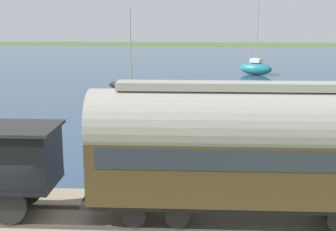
% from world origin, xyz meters
% --- Properties ---
extents(harbor_water, '(80.00, 80.00, 0.01)m').
position_xyz_m(harbor_water, '(43.96, 0.00, 0.00)').
color(harbor_water, '#2D4760').
rests_on(harbor_water, ground).
extents(rail_embankment, '(5.27, 56.00, 0.48)m').
position_xyz_m(rail_embankment, '(1.03, 0.00, 0.18)').
color(rail_embankment, gray).
rests_on(rail_embankment, ground).
extents(passenger_coach, '(2.30, 10.87, 4.44)m').
position_xyz_m(passenger_coach, '(1.03, -8.01, 2.93)').
color(passenger_coach, black).
rests_on(passenger_coach, rail_embankment).
extents(sailboat_teal, '(3.40, 4.16, 9.89)m').
position_xyz_m(sailboat_teal, '(40.49, -13.24, 0.81)').
color(sailboat_teal, '#1E707A').
rests_on(sailboat_teal, harbor_water).
extents(sailboat_black, '(2.77, 4.72, 7.44)m').
position_xyz_m(sailboat_black, '(28.46, -0.50, 0.53)').
color(sailboat_black, black).
rests_on(sailboat_black, harbor_water).
extents(rowboat_mid_harbor, '(2.88, 2.45, 0.47)m').
position_xyz_m(rowboat_mid_harbor, '(11.59, -1.42, 0.24)').
color(rowboat_mid_harbor, beige).
rests_on(rowboat_mid_harbor, harbor_water).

